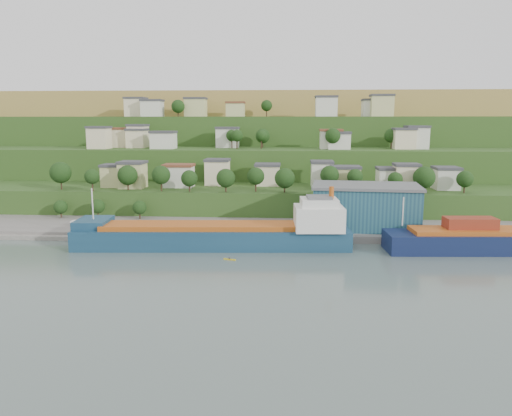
# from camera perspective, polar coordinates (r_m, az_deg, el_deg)

# --- Properties ---
(ground) EXTENTS (500.00, 500.00, 0.00)m
(ground) POSITION_cam_1_polar(r_m,az_deg,el_deg) (124.47, -1.70, -5.56)
(ground) COLOR #4B5B57
(ground) RESTS_ON ground
(quay) EXTENTS (220.00, 26.00, 4.00)m
(quay) POSITION_cam_1_polar(r_m,az_deg,el_deg) (151.32, 6.89, -2.82)
(quay) COLOR slate
(quay) RESTS_ON ground
(pebble_beach) EXTENTS (40.00, 18.00, 2.40)m
(pebble_beach) POSITION_cam_1_polar(r_m,az_deg,el_deg) (159.77, -20.97, -2.74)
(pebble_beach) COLOR slate
(pebble_beach) RESTS_ON ground
(hillside) EXTENTS (360.00, 210.50, 96.00)m
(hillside) POSITION_cam_1_polar(r_m,az_deg,el_deg) (290.15, 1.47, 3.40)
(hillside) COLOR #284719
(hillside) RESTS_ON ground
(cargo_ship_near) EXTENTS (73.26, 15.88, 18.68)m
(cargo_ship_near) POSITION_cam_1_polar(r_m,az_deg,el_deg) (132.78, -3.99, -3.26)
(cargo_ship_near) COLOR #133148
(cargo_ship_near) RESTS_ON ground
(warehouse) EXTENTS (32.59, 21.72, 12.80)m
(warehouse) POSITION_cam_1_polar(r_m,az_deg,el_deg) (150.58, 12.39, 0.22)
(warehouse) COLOR navy
(warehouse) RESTS_ON quay
(caravan) EXTENTS (5.72, 2.97, 2.55)m
(caravan) POSITION_cam_1_polar(r_m,az_deg,el_deg) (158.40, -19.41, -1.83)
(caravan) COLOR white
(caravan) RESTS_ON pebble_beach
(dinghy) EXTENTS (4.14, 2.31, 0.78)m
(dinghy) POSITION_cam_1_polar(r_m,az_deg,el_deg) (152.12, -18.70, -2.60)
(dinghy) COLOR silver
(dinghy) RESTS_ON pebble_beach
(kayak_orange) EXTENTS (3.67, 0.71, 0.91)m
(kayak_orange) POSITION_cam_1_polar(r_m,az_deg,el_deg) (130.05, -7.30, -4.84)
(kayak_orange) COLOR #CE4C12
(kayak_orange) RESTS_ON ground
(kayak_yellow) EXTENTS (3.14, 1.51, 0.78)m
(kayak_yellow) POSITION_cam_1_polar(r_m,az_deg,el_deg) (121.67, -3.04, -5.83)
(kayak_yellow) COLOR gold
(kayak_yellow) RESTS_ON ground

